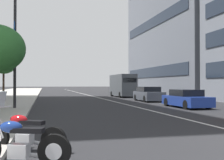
{
  "coord_description": "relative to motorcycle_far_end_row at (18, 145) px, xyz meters",
  "views": [
    {
      "loc": [
        -5.81,
        6.53,
        1.65
      ],
      "look_at": [
        11.14,
        2.44,
        1.92
      ],
      "focal_mm": 45.21,
      "sensor_mm": 36.0,
      "label": 1
    }
  ],
  "objects": [
    {
      "name": "lane_centre_stripe",
      "position": [
        34.86,
        -7.03,
        -0.42
      ],
      "size": [
        110.0,
        0.16,
        0.01
      ],
      "primitive_type": "cube",
      "color": "silver",
      "rests_on": "ground"
    },
    {
      "name": "motorcycle_far_end_row",
      "position": [
        0.0,
        0.0,
        0.0
      ],
      "size": [
        0.88,
        2.05,
        1.11
      ],
      "rotation": [
        0.0,
        0.0,
        1.24
      ],
      "color": "black",
      "rests_on": "ground"
    },
    {
      "name": "motorcycle_under_tarp",
      "position": [
        1.36,
        -0.01,
        0.01
      ],
      "size": [
        1.11,
        1.99,
        1.47
      ],
      "rotation": [
        0.0,
        0.0,
        1.1
      ],
      "color": "black",
      "rests_on": "ground"
    },
    {
      "name": "car_far_down_avenue",
      "position": [
        12.36,
        -10.36,
        0.18
      ],
      "size": [
        4.54,
        1.85,
        1.28
      ],
      "rotation": [
        0.0,
        0.0,
        0.0
      ],
      "color": "navy",
      "rests_on": "ground"
    },
    {
      "name": "car_approaching_light",
      "position": [
        19.92,
        -10.39,
        0.26
      ],
      "size": [
        4.6,
        2.02,
        1.42
      ],
      "rotation": [
        0.0,
        0.0,
        -0.04
      ],
      "color": "#4C515B",
      "rests_on": "ground"
    },
    {
      "name": "delivery_van_ahead",
      "position": [
        29.46,
        -10.45,
        1.12
      ],
      "size": [
        6.19,
        2.11,
        2.91
      ],
      "rotation": [
        0.0,
        0.0,
        0.01
      ],
      "color": "#4C5156",
      "rests_on": "ground"
    },
    {
      "name": "street_lamp_with_banners",
      "position": [
        12.99,
        0.96,
        4.61
      ],
      "size": [
        1.26,
        2.58,
        8.04
      ],
      "color": "#232326",
      "rests_on": "sidewalk_right_plaza"
    },
    {
      "name": "street_tree_by_lamp_post",
      "position": [
        27.73,
        3.96,
        3.62
      ],
      "size": [
        2.87,
        2.87,
        5.13
      ],
      "color": "#473323",
      "rests_on": "sidewalk_right_plaza"
    }
  ]
}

